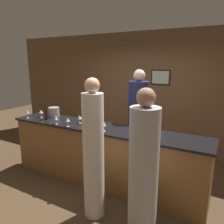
# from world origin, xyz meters

# --- Properties ---
(ground_plane) EXTENTS (14.00, 14.00, 0.00)m
(ground_plane) POSITION_xyz_m (0.00, 0.00, 0.00)
(ground_plane) COLOR #4C3823
(back_wall) EXTENTS (8.00, 0.08, 2.80)m
(back_wall) POSITION_xyz_m (0.00, 2.04, 1.40)
(back_wall) COLOR brown
(back_wall) RESTS_ON ground_plane
(bar_counter) EXTENTS (3.52, 0.63, 1.04)m
(bar_counter) POSITION_xyz_m (0.00, 0.00, 0.52)
(bar_counter) COLOR brown
(bar_counter) RESTS_ON ground_plane
(bartender) EXTENTS (0.37, 0.37, 1.97)m
(bartender) POSITION_xyz_m (0.36, 0.71, 0.91)
(bartender) COLOR #1E234C
(bartender) RESTS_ON ground_plane
(guest_0) EXTENTS (0.35, 0.35, 1.82)m
(guest_0) POSITION_xyz_m (1.03, -0.74, 0.85)
(guest_0) COLOR #B2B2B7
(guest_0) RESTS_ON ground_plane
(guest_1) EXTENTS (0.28, 0.28, 1.91)m
(guest_1) POSITION_xyz_m (0.33, -0.73, 0.91)
(guest_1) COLOR silver
(guest_1) RESTS_ON ground_plane
(wine_bottle_0) EXTENTS (0.07, 0.07, 0.30)m
(wine_bottle_0) POSITION_xyz_m (-1.16, -0.09, 1.16)
(wine_bottle_0) COLOR black
(wine_bottle_0) RESTS_ON bar_counter
(ice_bucket) EXTENTS (0.21, 0.21, 0.18)m
(ice_bucket) POSITION_xyz_m (-1.20, 0.16, 1.13)
(ice_bucket) COLOR #9E9993
(ice_bucket) RESTS_ON bar_counter
(wine_glass_0) EXTENTS (0.06, 0.06, 0.17)m
(wine_glass_0) POSITION_xyz_m (-1.55, -0.20, 1.17)
(wine_glass_0) COLOR silver
(wine_glass_0) RESTS_ON bar_counter
(wine_glass_1) EXTENTS (0.08, 0.08, 0.15)m
(wine_glass_1) POSITION_xyz_m (-1.36, -0.03, 1.15)
(wine_glass_1) COLOR silver
(wine_glass_1) RESTS_ON bar_counter
(wine_glass_2) EXTENTS (0.07, 0.07, 0.15)m
(wine_glass_2) POSITION_xyz_m (-0.50, -0.26, 1.15)
(wine_glass_2) COLOR silver
(wine_glass_2) RESTS_ON bar_counter
(wine_glass_3) EXTENTS (0.06, 0.06, 0.16)m
(wine_glass_3) POSITION_xyz_m (-0.18, -0.27, 1.16)
(wine_glass_3) COLOR silver
(wine_glass_3) RESTS_ON bar_counter
(wine_glass_4) EXTENTS (0.07, 0.07, 0.16)m
(wine_glass_4) POSITION_xyz_m (-0.77, -0.25, 1.15)
(wine_glass_4) COLOR silver
(wine_glass_4) RESTS_ON bar_counter
(wine_glass_5) EXTENTS (0.07, 0.07, 0.15)m
(wine_glass_5) POSITION_xyz_m (0.85, -0.03, 1.15)
(wine_glass_5) COLOR silver
(wine_glass_5) RESTS_ON bar_counter
(wine_glass_6) EXTENTS (0.07, 0.07, 0.15)m
(wine_glass_6) POSITION_xyz_m (0.16, -0.19, 1.15)
(wine_glass_6) COLOR silver
(wine_glass_6) RESTS_ON bar_counter
(wine_glass_7) EXTENTS (0.08, 0.08, 0.15)m
(wine_glass_7) POSITION_xyz_m (-0.45, -0.00, 1.15)
(wine_glass_7) COLOR silver
(wine_glass_7) RESTS_ON bar_counter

